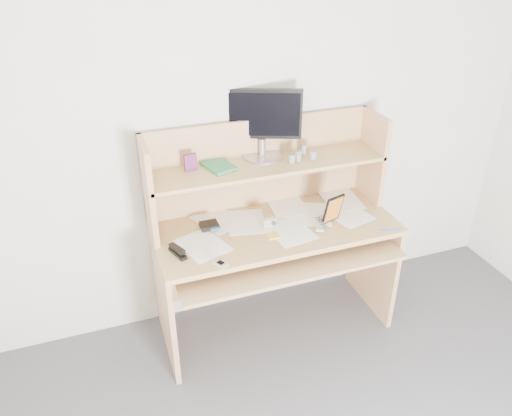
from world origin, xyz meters
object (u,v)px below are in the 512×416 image
object	(u,v)px
game_case	(333,209)
keyboard	(309,238)
tv_remote	(321,224)
desk	(271,227)
monitor	(262,121)

from	to	relation	value
game_case	keyboard	bearing A→B (deg)	158.68
tv_remote	game_case	bearing A→B (deg)	37.99
keyboard	game_case	distance (m)	0.22
desk	keyboard	world-z (taller)	desk
tv_remote	monitor	xyz separation A→B (m)	(-0.24, 0.35, 0.53)
keyboard	tv_remote	size ratio (longest dim) A/B	2.90
game_case	monitor	bearing A→B (deg)	116.04
tv_remote	game_case	size ratio (longest dim) A/B	0.93
desk	monitor	world-z (taller)	monitor
tv_remote	monitor	size ratio (longest dim) A/B	0.37
monitor	game_case	bearing A→B (deg)	-25.96
tv_remote	desk	bearing A→B (deg)	178.30
keyboard	desk	bearing A→B (deg)	122.83
desk	monitor	size ratio (longest dim) A/B	3.17
keyboard	tv_remote	world-z (taller)	tv_remote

